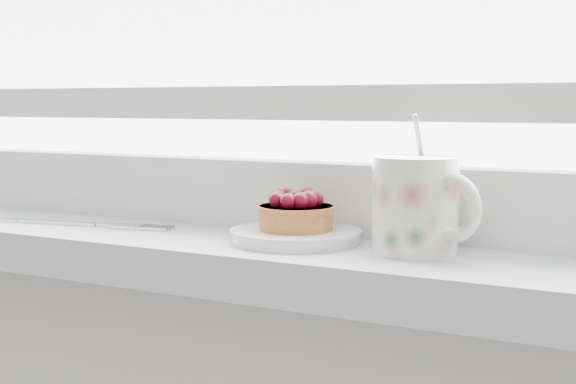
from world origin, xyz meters
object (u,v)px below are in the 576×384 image
Objects in this scene: raspberry_tart at (296,211)px; fork at (83,224)px; floral_mug at (418,203)px; saucer at (296,236)px.

fork is (-0.25, -0.02, -0.03)m from raspberry_tart.
raspberry_tart is at bearing 179.71° from floral_mug.
raspberry_tart is at bearing 171.60° from saucer.
floral_mug reaches higher than fork.
floral_mug is 0.59× the size of fork.
raspberry_tart is (-0.00, 0.00, 0.02)m from saucer.
floral_mug reaches higher than raspberry_tart.
fork is at bearing -177.48° from floral_mug.
floral_mug is at bearing 2.52° from fork.
raspberry_tart is at bearing 3.87° from fork.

